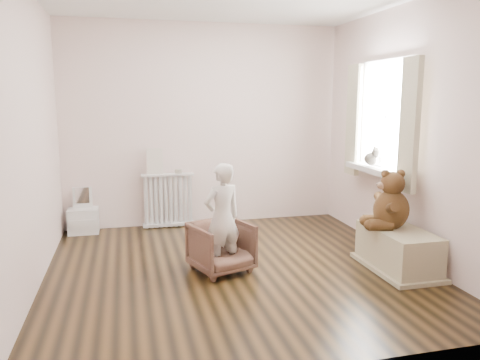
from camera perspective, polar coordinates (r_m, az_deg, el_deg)
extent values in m
cube|color=black|center=(4.68, -0.47, -10.72)|extent=(3.60, 3.60, 0.01)
cube|color=white|center=(6.15, -4.40, 6.66)|extent=(3.60, 0.02, 2.60)
cube|color=white|center=(2.68, 8.45, 2.32)|extent=(3.60, 0.02, 2.60)
cube|color=white|center=(4.34, -24.35, 4.44)|extent=(0.02, 3.60, 2.60)
cube|color=white|center=(5.11, 19.63, 5.45)|extent=(0.02, 3.60, 2.60)
cube|color=white|center=(5.34, 17.58, 7.34)|extent=(0.03, 0.90, 1.10)
cube|color=silver|center=(5.34, 16.44, 1.14)|extent=(0.22, 1.10, 0.06)
cube|color=beige|center=(4.80, 19.96, 6.25)|extent=(0.06, 0.26, 1.30)
cube|color=beige|center=(5.78, 13.67, 7.09)|extent=(0.06, 0.26, 1.30)
cube|color=silver|center=(6.09, -8.75, -2.11)|extent=(0.66, 0.13, 0.70)
cube|color=beige|center=(6.00, -10.34, 2.27)|extent=(0.20, 0.02, 0.33)
cylinder|color=#A59E8C|center=(6.04, -7.53, 1.07)|extent=(0.09, 0.09, 0.05)
cube|color=silver|center=(6.09, -18.60, -3.64)|extent=(0.36, 0.26, 0.57)
imported|color=brown|center=(4.54, -2.29, -8.15)|extent=(0.66, 0.67, 0.48)
imported|color=white|center=(4.40, -2.19, -4.64)|extent=(0.44, 0.36, 1.04)
cube|color=#BAB28C|center=(4.84, 18.68, -8.05)|extent=(0.45, 0.86, 0.40)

